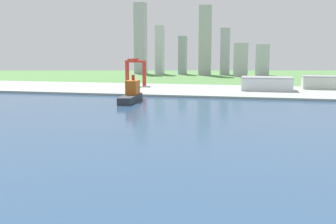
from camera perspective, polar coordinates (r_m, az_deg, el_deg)
ground_plane at (r=303.52m, az=0.93°, el=-0.59°), size 2400.00×2400.00×0.00m
water_bay at (r=246.09m, az=-1.97°, el=-2.80°), size 840.00×360.00×0.15m
industrial_pier at (r=489.31m, az=5.56°, el=3.10°), size 840.00×140.00×2.50m
container_barge at (r=389.98m, az=-5.29°, el=2.57°), size 16.68×53.00×25.67m
port_crane_red at (r=538.94m, az=-4.73°, el=6.63°), size 26.58×40.28×36.90m
warehouse_main at (r=491.97m, az=14.00°, el=3.99°), size 60.01×35.47×15.91m
warehouse_annex at (r=531.81m, az=20.87°, el=4.02°), size 40.86×27.38×15.99m
distant_skyline at (r=833.08m, az=3.42°, el=9.26°), size 282.92×65.99×150.34m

